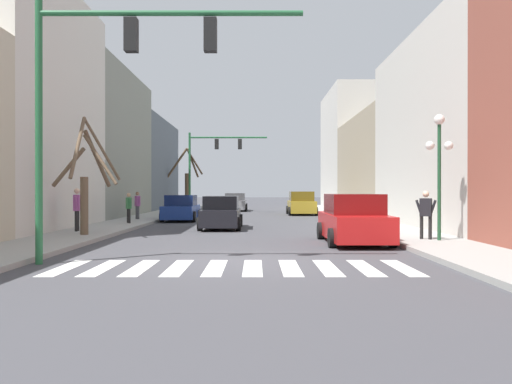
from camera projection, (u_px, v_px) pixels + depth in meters
name	position (u px, v px, depth m)	size (l,w,h in m)	color
ground_plane	(237.00, 262.00, 12.99)	(240.00, 240.00, 0.00)	#424247
sidewalk_right	(488.00, 259.00, 12.97)	(2.74, 90.00, 0.15)	#9E9E99
building_row_left	(72.00, 145.00, 30.73)	(6.00, 47.18, 11.15)	#BCB299
building_row_right	(419.00, 140.00, 31.90)	(6.00, 49.98, 11.94)	#934C3D
crosswalk_stripes	(235.00, 268.00, 11.98)	(8.55, 2.60, 0.01)	white
traffic_signal_near	(115.00, 71.00, 12.53)	(6.73, 0.28, 6.71)	#236038
traffic_signal_far	(213.00, 155.00, 40.98)	(6.46, 0.28, 6.62)	#236038
street_lamp_right_corner	(441.00, 151.00, 17.04)	(0.95, 0.36, 4.32)	#1E4C2D
car_parked_left_far	(355.00, 220.00, 17.56)	(2.18, 4.64, 1.73)	red
car_parked_right_near	(303.00, 204.00, 37.98)	(2.14, 4.34, 1.77)	#A38423
car_parked_left_mid	(182.00, 209.00, 30.29)	(2.08, 4.24, 1.57)	navy
car_parked_left_near	(223.00, 213.00, 24.22)	(1.98, 4.45, 1.58)	black
car_driving_toward_lane	(237.00, 203.00, 45.07)	(2.14, 4.84, 1.61)	gray
pedestrian_crossing_street	(130.00, 205.00, 26.07)	(0.42, 0.62, 1.58)	black
pedestrian_waiting_at_curb	(427.00, 211.00, 17.43)	(0.68, 0.43, 1.69)	black
pedestrian_on_left_sidewalk	(139.00, 203.00, 29.76)	(0.49, 0.61, 1.62)	#4C4C51
pedestrian_on_right_sidewalk	(78.00, 206.00, 20.92)	(0.30, 0.78, 1.80)	black
street_tree_right_mid	(188.00, 180.00, 47.73)	(3.38, 1.71, 5.78)	brown
street_tree_right_near	(88.00, 179.00, 19.33)	(2.80, 3.52, 4.56)	brown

